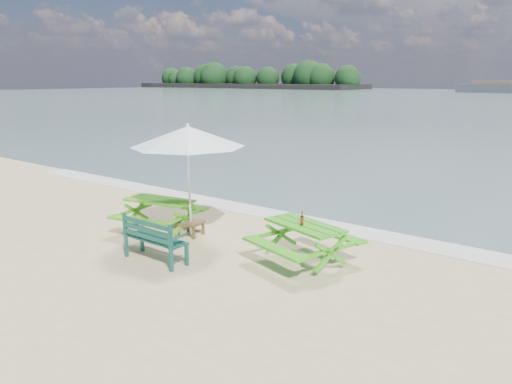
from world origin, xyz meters
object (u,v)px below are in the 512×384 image
Objects in this scene: picnic_table_right at (304,244)px; beer_bottle at (302,220)px; park_bench at (156,248)px; picnic_table_left at (160,216)px; side_table at (191,228)px; patio_umbrella at (188,137)px.

beer_bottle is at bearing -100.61° from picnic_table_right.
park_bench is at bearing -143.76° from picnic_table_right.
picnic_table_left is at bearing -176.24° from beer_bottle.
beer_bottle is at bearing 1.23° from side_table.
park_bench is 2.37× the size of side_table.
picnic_table_left is at bearing -167.39° from side_table.
park_bench is 2.94m from beer_bottle.
park_bench is 1.71m from side_table.
picnic_table_left reaches higher than side_table.
patio_umbrella is at bearing -63.43° from side_table.
side_table is (0.83, 0.19, -0.20)m from picnic_table_left.
beer_bottle is (2.97, 0.06, -1.42)m from patio_umbrella.
side_table is at bearing 116.57° from patio_umbrella.
park_bench is at bearing -68.80° from patio_umbrella.
patio_umbrella is at bearing 111.20° from park_bench.
patio_umbrella is at bearing -177.15° from picnic_table_right.
beer_bottle is (3.81, 0.25, 0.50)m from picnic_table_left.
park_bench is at bearing -68.80° from side_table.
picnic_table_left is 0.92× the size of picnic_table_right.
picnic_table_right reaches higher than side_table.
side_table is (-0.62, 1.59, -0.10)m from park_bench.
picnic_table_right is at bearing 2.85° from patio_umbrella.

